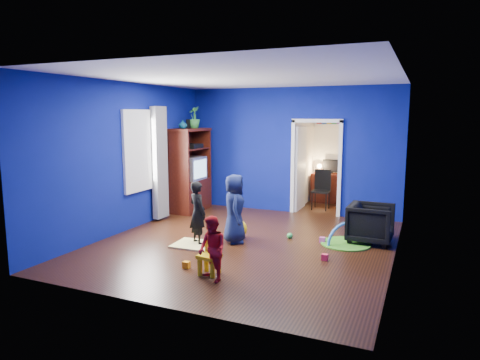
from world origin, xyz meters
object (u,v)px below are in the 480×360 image
at_px(child_black, 198,213).
at_px(toddler_red, 212,249).
at_px(vase, 183,124).
at_px(study_desk, 329,188).
at_px(child_navy, 234,209).
at_px(hopper_ball, 238,229).
at_px(play_mat, 346,244).
at_px(folding_chair, 321,191).
at_px(kid_chair, 209,257).
at_px(tv_armoire, 190,170).
at_px(armchair, 371,223).
at_px(crt_tv, 192,168).

xyz_separation_m(child_black, toddler_red, (1.01, -1.42, -0.11)).
xyz_separation_m(vase, study_desk, (2.82, 2.62, -1.68)).
distance_m(child_navy, toddler_red, 1.84).
distance_m(child_navy, vase, 2.97).
bearing_deg(hopper_ball, play_mat, 12.20).
relative_size(child_navy, folding_chair, 1.34).
bearing_deg(study_desk, child_navy, -100.68).
height_order(play_mat, study_desk, study_desk).
relative_size(vase, kid_chair, 0.40).
distance_m(child_navy, kid_chair, 1.65).
height_order(child_navy, study_desk, child_navy).
bearing_deg(tv_armoire, child_black, -57.44).
relative_size(armchair, folding_chair, 0.84).
bearing_deg(study_desk, toddler_red, -93.26).
bearing_deg(hopper_ball, child_black, -129.41).
height_order(armchair, child_black, child_black).
height_order(child_black, play_mat, child_black).
distance_m(vase, play_mat, 4.49).
height_order(hopper_ball, study_desk, study_desk).
relative_size(crt_tv, play_mat, 0.80).
bearing_deg(hopper_ball, folding_chair, 74.37).
xyz_separation_m(armchair, toddler_red, (-1.78, -2.74, 0.10)).
bearing_deg(play_mat, armchair, 38.11).
relative_size(armchair, crt_tv, 1.10).
height_order(vase, kid_chair, vase).
relative_size(hopper_ball, folding_chair, 0.39).
relative_size(vase, folding_chair, 0.21).
distance_m(vase, study_desk, 4.20).
bearing_deg(child_black, armchair, -123.20).
bearing_deg(hopper_ball, kid_chair, -78.86).
height_order(study_desk, folding_chair, folding_chair).
distance_m(child_black, hopper_ball, 0.88).
relative_size(crt_tv, folding_chair, 0.76).
distance_m(child_black, folding_chair, 3.90).
bearing_deg(crt_tv, toddler_red, -56.76).
bearing_deg(armchair, tv_armoire, 78.92).
bearing_deg(armchair, play_mat, 130.00).
height_order(armchair, play_mat, armchair).
xyz_separation_m(crt_tv, kid_chair, (2.29, -3.52, -0.77)).
bearing_deg(hopper_ball, toddler_red, -75.89).
bearing_deg(kid_chair, crt_tv, 131.07).
height_order(vase, folding_chair, vase).
distance_m(toddler_red, crt_tv, 4.48).
bearing_deg(child_navy, kid_chair, 164.69).
bearing_deg(child_black, vase, -22.18).
distance_m(toddler_red, tv_armoire, 4.50).
distance_m(armchair, child_black, 3.09).
height_order(toddler_red, kid_chair, toddler_red).
bearing_deg(study_desk, crt_tv, -140.10).
height_order(toddler_red, hopper_ball, toddler_red).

